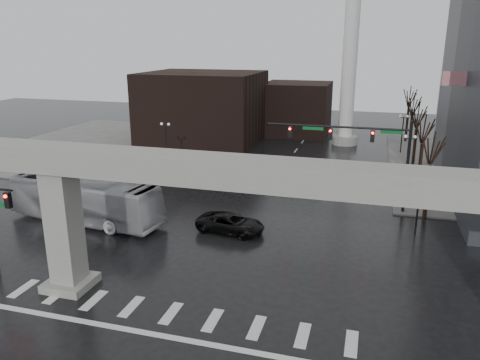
# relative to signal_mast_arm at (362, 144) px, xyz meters

# --- Properties ---
(ground) EXTENTS (160.00, 160.00, 0.00)m
(ground) POSITION_rel_signal_mast_arm_xyz_m (-8.99, -18.80, -5.83)
(ground) COLOR black
(ground) RESTS_ON ground
(sidewalk_nw) EXTENTS (28.00, 36.00, 0.15)m
(sidewalk_nw) POSITION_rel_signal_mast_arm_xyz_m (-34.99, 17.20, -5.75)
(sidewalk_nw) COLOR slate
(sidewalk_nw) RESTS_ON ground
(elevated_guideway) EXTENTS (48.00, 2.60, 8.70)m
(elevated_guideway) POSITION_rel_signal_mast_arm_xyz_m (-7.73, -18.80, 1.05)
(elevated_guideway) COLOR #98968F
(elevated_guideway) RESTS_ON ground
(building_far_left) EXTENTS (16.00, 14.00, 10.00)m
(building_far_left) POSITION_rel_signal_mast_arm_xyz_m (-22.99, 23.20, -0.83)
(building_far_left) COLOR black
(building_far_left) RESTS_ON ground
(building_far_mid) EXTENTS (10.00, 10.00, 8.00)m
(building_far_mid) POSITION_rel_signal_mast_arm_xyz_m (-10.99, 33.20, -1.83)
(building_far_mid) COLOR black
(building_far_mid) RESTS_ON ground
(smokestack) EXTENTS (3.60, 3.60, 30.00)m
(smokestack) POSITION_rel_signal_mast_arm_xyz_m (-2.99, 27.20, 7.52)
(smokestack) COLOR silver
(smokestack) RESTS_ON ground
(signal_mast_arm) EXTENTS (12.12, 0.43, 8.00)m
(signal_mast_arm) POSITION_rel_signal_mast_arm_xyz_m (0.00, 0.00, 0.00)
(signal_mast_arm) COLOR black
(signal_mast_arm) RESTS_ON ground
(flagpole_assembly) EXTENTS (2.06, 0.12, 12.00)m
(flagpole_assembly) POSITION_rel_signal_mast_arm_xyz_m (6.30, 3.20, 1.70)
(flagpole_assembly) COLOR silver
(flagpole_assembly) RESTS_ON ground
(lamp_right_0) EXTENTS (1.22, 0.32, 5.11)m
(lamp_right_0) POSITION_rel_signal_mast_arm_xyz_m (4.51, -4.80, -2.36)
(lamp_right_0) COLOR black
(lamp_right_0) RESTS_ON ground
(lamp_right_1) EXTENTS (1.22, 0.32, 5.11)m
(lamp_right_1) POSITION_rel_signal_mast_arm_xyz_m (4.51, 9.20, -2.36)
(lamp_right_1) COLOR black
(lamp_right_1) RESTS_ON ground
(lamp_right_2) EXTENTS (1.22, 0.32, 5.11)m
(lamp_right_2) POSITION_rel_signal_mast_arm_xyz_m (4.51, 23.20, -2.36)
(lamp_right_2) COLOR black
(lamp_right_2) RESTS_ON ground
(lamp_left_0) EXTENTS (1.22, 0.32, 5.11)m
(lamp_left_0) POSITION_rel_signal_mast_arm_xyz_m (-22.49, -4.80, -2.36)
(lamp_left_0) COLOR black
(lamp_left_0) RESTS_ON ground
(lamp_left_1) EXTENTS (1.22, 0.32, 5.11)m
(lamp_left_1) POSITION_rel_signal_mast_arm_xyz_m (-22.49, 9.20, -2.36)
(lamp_left_1) COLOR black
(lamp_left_1) RESTS_ON ground
(lamp_left_2) EXTENTS (1.22, 0.32, 5.11)m
(lamp_left_2) POSITION_rel_signal_mast_arm_xyz_m (-22.49, 23.20, -2.36)
(lamp_left_2) COLOR black
(lamp_left_2) RESTS_ON ground
(tree_right_0) EXTENTS (1.09, 1.58, 7.50)m
(tree_right_0) POSITION_rel_signal_mast_arm_xyz_m (5.54, -0.78, -3.04)
(tree_right_0) COLOR black
(tree_right_0) RESTS_ON ground
(tree_right_1) EXTENTS (1.09, 1.61, 7.67)m
(tree_right_1) POSITION_rel_signal_mast_arm_xyz_m (5.54, 7.22, -2.98)
(tree_right_1) COLOR black
(tree_right_1) RESTS_ON ground
(tree_right_2) EXTENTS (1.10, 1.63, 7.85)m
(tree_right_2) POSITION_rel_signal_mast_arm_xyz_m (5.54, 15.22, -2.91)
(tree_right_2) COLOR black
(tree_right_2) RESTS_ON ground
(tree_right_3) EXTENTS (1.11, 1.66, 8.02)m
(tree_right_3) POSITION_rel_signal_mast_arm_xyz_m (5.54, 23.22, -2.85)
(tree_right_3) COLOR black
(tree_right_3) RESTS_ON ground
(tree_right_4) EXTENTS (1.12, 1.69, 8.19)m
(tree_right_4) POSITION_rel_signal_mast_arm_xyz_m (5.54, 31.22, -2.79)
(tree_right_4) COLOR black
(tree_right_4) RESTS_ON ground
(pickup_truck) EXTENTS (5.52, 3.03, 1.47)m
(pickup_truck) POSITION_rel_signal_mast_arm_xyz_m (-9.20, -8.15, -5.10)
(pickup_truck) COLOR black
(pickup_truck) RESTS_ON ground
(city_bus) EXTENTS (13.81, 4.97, 3.76)m
(city_bus) POSITION_rel_signal_mast_arm_xyz_m (-21.22, -9.24, -3.95)
(city_bus) COLOR #B7B7BC
(city_bus) RESTS_ON ground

